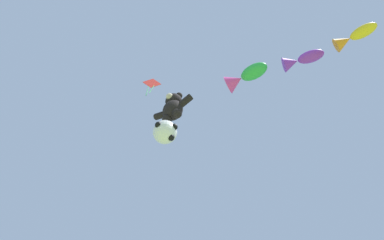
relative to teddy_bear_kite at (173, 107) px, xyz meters
The scene contains 6 objects.
teddy_bear_kite is the anchor object (origin of this frame).
soccer_ball_kite 1.83m from the teddy_bear_kite, behind, with size 1.10×1.09×1.01m.
fish_kite_emerald 3.58m from the teddy_bear_kite, 13.07° to the left, with size 2.01×0.91×0.88m.
fish_kite_violet 6.03m from the teddy_bear_kite, 12.48° to the left, with size 1.85×1.01×0.68m.
fish_kite_goldfin 8.07m from the teddy_bear_kite, ahead, with size 1.68×0.64×0.62m.
diamond_kite 3.53m from the teddy_bear_kite, 157.45° to the right, with size 0.82×0.70×2.16m.
Camera 1 is at (3.46, -0.58, 1.60)m, focal length 28.00 mm.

